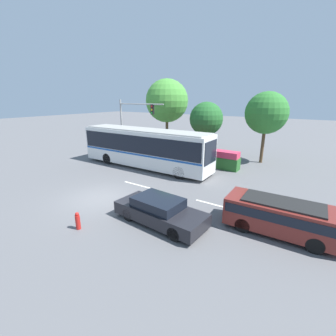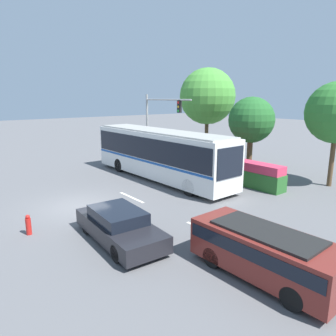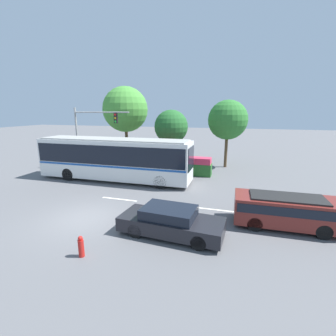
{
  "view_description": "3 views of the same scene",
  "coord_description": "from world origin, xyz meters",
  "px_view_note": "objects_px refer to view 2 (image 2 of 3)",
  "views": [
    {
      "loc": [
        10.77,
        -8.62,
        5.92
      ],
      "look_at": [
        2.38,
        3.93,
        1.34
      ],
      "focal_mm": 24.73,
      "sensor_mm": 36.0,
      "label": 1
    },
    {
      "loc": [
        14.88,
        -6.0,
        5.53
      ],
      "look_at": [
        2.09,
        4.24,
        1.83
      ],
      "focal_mm": 33.46,
      "sensor_mm": 36.0,
      "label": 2
    },
    {
      "loc": [
        7.44,
        -9.83,
        5.47
      ],
      "look_at": [
        3.28,
        4.11,
        1.97
      ],
      "focal_mm": 25.49,
      "sensor_mm": 36.0,
      "label": 3
    }
  ],
  "objects_px": {
    "suv_left_lane": "(265,250)",
    "sedan_foreground": "(119,226)",
    "city_bus": "(160,151)",
    "traffic_light_pole": "(157,118)",
    "street_tree_left": "(207,96)",
    "fire_hydrant": "(28,225)",
    "street_tree_centre": "(251,120)"
  },
  "relations": [
    {
      "from": "street_tree_left",
      "to": "fire_hydrant",
      "type": "bearing_deg",
      "value": -69.64
    },
    {
      "from": "suv_left_lane",
      "to": "traffic_light_pole",
      "type": "xyz_separation_m",
      "value": [
        -15.76,
        7.62,
        2.95
      ]
    },
    {
      "from": "street_tree_left",
      "to": "street_tree_centre",
      "type": "xyz_separation_m",
      "value": [
        5.24,
        -0.85,
        -1.68
      ]
    },
    {
      "from": "street_tree_left",
      "to": "fire_hydrant",
      "type": "distance_m",
      "value": 18.4
    },
    {
      "from": "city_bus",
      "to": "traffic_light_pole",
      "type": "bearing_deg",
      "value": 144.15
    },
    {
      "from": "traffic_light_pole",
      "to": "street_tree_centre",
      "type": "relative_size",
      "value": 1.03
    },
    {
      "from": "traffic_light_pole",
      "to": "fire_hydrant",
      "type": "bearing_deg",
      "value": -57.84
    },
    {
      "from": "suv_left_lane",
      "to": "street_tree_centre",
      "type": "height_order",
      "value": "street_tree_centre"
    },
    {
      "from": "street_tree_centre",
      "to": "street_tree_left",
      "type": "bearing_deg",
      "value": 170.79
    },
    {
      "from": "fire_hydrant",
      "to": "city_bus",
      "type": "bearing_deg",
      "value": 111.87
    },
    {
      "from": "sedan_foreground",
      "to": "suv_left_lane",
      "type": "bearing_deg",
      "value": 27.84
    },
    {
      "from": "city_bus",
      "to": "suv_left_lane",
      "type": "xyz_separation_m",
      "value": [
        11.79,
        -4.82,
        -1.01
      ]
    },
    {
      "from": "sedan_foreground",
      "to": "suv_left_lane",
      "type": "relative_size",
      "value": 1.0
    },
    {
      "from": "city_bus",
      "to": "traffic_light_pole",
      "type": "height_order",
      "value": "traffic_light_pole"
    },
    {
      "from": "traffic_light_pole",
      "to": "street_tree_left",
      "type": "relative_size",
      "value": 0.72
    },
    {
      "from": "city_bus",
      "to": "fire_hydrant",
      "type": "relative_size",
      "value": 14.44
    },
    {
      "from": "city_bus",
      "to": "sedan_foreground",
      "type": "height_order",
      "value": "city_bus"
    },
    {
      "from": "traffic_light_pole",
      "to": "city_bus",
      "type": "bearing_deg",
      "value": -35.17
    },
    {
      "from": "suv_left_lane",
      "to": "street_tree_left",
      "type": "bearing_deg",
      "value": 139.01
    },
    {
      "from": "street_tree_centre",
      "to": "city_bus",
      "type": "bearing_deg",
      "value": -116.78
    },
    {
      "from": "city_bus",
      "to": "street_tree_left",
      "type": "xyz_separation_m",
      "value": [
        -2.23,
        6.81,
        3.69
      ]
    },
    {
      "from": "suv_left_lane",
      "to": "street_tree_centre",
      "type": "bearing_deg",
      "value": 127.84
    },
    {
      "from": "city_bus",
      "to": "traffic_light_pole",
      "type": "relative_size",
      "value": 2.15
    },
    {
      "from": "city_bus",
      "to": "street_tree_centre",
      "type": "bearing_deg",
      "value": 62.53
    },
    {
      "from": "city_bus",
      "to": "traffic_light_pole",
      "type": "xyz_separation_m",
      "value": [
        -3.97,
        2.8,
        1.94
      ]
    },
    {
      "from": "sedan_foreground",
      "to": "city_bus",
      "type": "bearing_deg",
      "value": 137.11
    },
    {
      "from": "sedan_foreground",
      "to": "street_tree_left",
      "type": "distance_m",
      "value": 17.29
    },
    {
      "from": "traffic_light_pole",
      "to": "suv_left_lane",
      "type": "bearing_deg",
      "value": -25.81
    },
    {
      "from": "suv_left_lane",
      "to": "sedan_foreground",
      "type": "bearing_deg",
      "value": -157.11
    },
    {
      "from": "city_bus",
      "to": "street_tree_left",
      "type": "bearing_deg",
      "value": 107.47
    },
    {
      "from": "sedan_foreground",
      "to": "suv_left_lane",
      "type": "height_order",
      "value": "suv_left_lane"
    },
    {
      "from": "sedan_foreground",
      "to": "street_tree_centre",
      "type": "distance_m",
      "value": 13.98
    }
  ]
}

